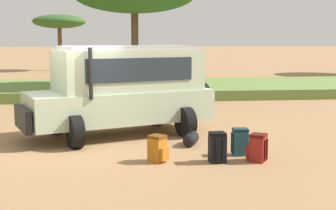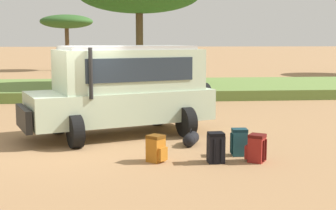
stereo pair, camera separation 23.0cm
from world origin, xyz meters
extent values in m
plane|color=#9E754C|center=(0.00, 0.00, 0.00)|extent=(320.00, 320.00, 0.00)
cube|color=olive|center=(0.00, 11.30, 0.22)|extent=(120.00, 7.00, 0.44)
cube|color=#B2C6A8|center=(1.16, 1.12, 0.82)|extent=(5.25, 3.48, 0.84)
cube|color=#B2C6A8|center=(1.39, 1.20, 1.79)|extent=(4.20, 3.00, 1.10)
cube|color=#232D38|center=(-0.04, 0.68, 1.74)|extent=(0.60, 1.48, 0.77)
cube|color=#232D38|center=(1.70, 0.36, 1.84)|extent=(2.77, 1.06, 0.60)
cube|color=#232D38|center=(1.08, 2.05, 1.84)|extent=(2.77, 1.06, 0.60)
cube|color=#B7B7B7|center=(1.34, 1.19, 2.39)|extent=(3.81, 2.79, 0.10)
cube|color=black|center=(-1.26, 0.23, 0.65)|extent=(0.71, 1.57, 0.56)
cylinder|color=black|center=(0.46, -0.17, 1.79)|extent=(0.10, 0.10, 1.25)
cylinder|color=black|center=(0.07, -0.32, 0.40)|extent=(0.54, 0.85, 0.80)
cylinder|color=black|center=(-0.61, 1.50, 0.40)|extent=(0.54, 0.85, 0.80)
cylinder|color=black|center=(2.92, 0.73, 0.40)|extent=(0.54, 0.85, 0.80)
cylinder|color=black|center=(2.24, 2.55, 0.40)|extent=(0.54, 0.85, 0.80)
cylinder|color=black|center=(3.58, 2.01, 0.97)|extent=(0.46, 0.77, 0.74)
cube|color=maroon|center=(4.07, -2.02, 0.27)|extent=(0.45, 0.46, 0.54)
cube|color=maroon|center=(3.91, -1.91, 0.20)|extent=(0.21, 0.26, 0.29)
cube|color=#4D100E|center=(4.07, -2.02, 0.57)|extent=(0.45, 0.45, 0.07)
cylinder|color=#4D100E|center=(4.18, -2.18, 0.27)|extent=(0.04, 0.04, 0.46)
cylinder|color=#4D100E|center=(4.26, -2.05, 0.27)|extent=(0.04, 0.04, 0.46)
cube|color=black|center=(3.19, -1.99, 0.29)|extent=(0.36, 0.30, 0.59)
cube|color=black|center=(3.18, -1.81, 0.22)|extent=(0.26, 0.09, 0.32)
cube|color=black|center=(3.19, -1.99, 0.62)|extent=(0.34, 0.32, 0.07)
cylinder|color=black|center=(3.11, -2.16, 0.29)|extent=(0.04, 0.04, 0.50)
cylinder|color=black|center=(3.27, -2.16, 0.29)|extent=(0.04, 0.04, 0.50)
cube|color=#235B6B|center=(3.84, -1.42, 0.27)|extent=(0.34, 0.33, 0.55)
cube|color=#235B6B|center=(4.04, -1.43, 0.20)|extent=(0.09, 0.24, 0.30)
cube|color=#13323A|center=(3.84, -1.42, 0.58)|extent=(0.35, 0.31, 0.07)
cylinder|color=#13323A|center=(3.66, -1.34, 0.27)|extent=(0.04, 0.04, 0.46)
cylinder|color=#13323A|center=(3.66, -1.48, 0.27)|extent=(0.04, 0.04, 0.46)
cube|color=#B26619|center=(1.91, -1.80, 0.26)|extent=(0.44, 0.44, 0.51)
cube|color=#B26619|center=(2.06, -1.92, 0.19)|extent=(0.22, 0.23, 0.28)
cube|color=#62380E|center=(1.91, -1.80, 0.54)|extent=(0.44, 0.44, 0.07)
cylinder|color=#62380E|center=(1.84, -1.63, 0.26)|extent=(0.04, 0.04, 0.44)
cylinder|color=#62380E|center=(1.74, -1.73, 0.26)|extent=(0.04, 0.04, 0.44)
cylinder|color=black|center=(2.89, -0.31, 0.16)|extent=(0.46, 0.54, 0.32)
sphere|color=black|center=(2.98, -0.10, 0.16)|extent=(0.31, 0.31, 0.31)
sphere|color=black|center=(2.81, -0.52, 0.16)|extent=(0.31, 0.31, 0.31)
torus|color=black|center=(2.89, -0.31, 0.34)|extent=(0.08, 0.16, 0.16)
cylinder|color=brown|center=(-3.49, 28.87, 1.80)|extent=(0.35, 0.35, 3.61)
ellipsoid|color=#2D5623|center=(-3.49, 28.87, 4.10)|extent=(4.41, 4.02, 1.15)
cylinder|color=brown|center=(2.01, 10.76, 1.98)|extent=(0.34, 0.34, 3.95)
camera|label=1|loc=(1.02, -11.56, 2.61)|focal=50.00mm
camera|label=2|loc=(1.25, -11.58, 2.61)|focal=50.00mm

